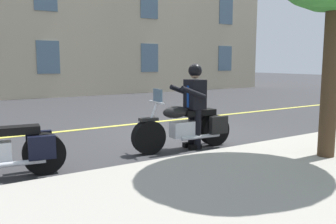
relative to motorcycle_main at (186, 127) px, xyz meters
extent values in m
plane|color=#333335|center=(-0.86, -1.19, -0.45)|extent=(80.00, 80.00, 0.00)
cube|color=#E5DB4C|center=(-0.86, -3.19, -0.45)|extent=(60.00, 0.16, 0.01)
cylinder|color=black|center=(0.84, -0.06, -0.12)|extent=(0.67, 0.25, 0.66)
cylinder|color=black|center=(-0.70, 0.05, -0.12)|extent=(0.67, 0.25, 0.66)
cube|color=silver|center=(0.05, -0.01, -0.03)|extent=(0.58, 0.32, 0.32)
ellipsoid|color=black|center=(0.24, -0.02, 0.33)|extent=(0.58, 0.32, 0.24)
cube|color=black|center=(-0.30, 0.02, 0.29)|extent=(0.72, 0.33, 0.12)
cube|color=black|center=(-0.64, 0.26, 0.03)|extent=(0.41, 0.15, 0.36)
cube|color=black|center=(-0.67, -0.18, 0.03)|extent=(0.41, 0.15, 0.36)
cylinder|color=silver|center=(0.82, -0.06, 0.15)|extent=(0.35, 0.07, 0.76)
cylinder|color=silver|center=(0.66, -0.05, 0.55)|extent=(0.08, 0.60, 0.04)
cube|color=black|center=(0.84, -0.06, 0.23)|extent=(0.37, 0.18, 0.06)
cylinder|color=silver|center=(-0.24, 0.17, -0.19)|extent=(0.90, 0.14, 0.08)
cube|color=slate|center=(0.64, -0.05, 0.67)|extent=(0.06, 0.32, 0.28)
cylinder|color=black|center=(-0.20, 0.13, -0.03)|extent=(0.14, 0.14, 0.84)
cube|color=black|center=(-0.14, 0.13, -0.40)|extent=(0.27, 0.13, 0.10)
cylinder|color=black|center=(-0.21, -0.11, -0.03)|extent=(0.14, 0.14, 0.84)
cube|color=black|center=(-0.15, -0.11, -0.40)|extent=(0.27, 0.13, 0.10)
cube|color=black|center=(-0.20, 0.01, 0.67)|extent=(0.35, 0.42, 0.60)
cube|color=navy|center=(-0.04, 0.00, 0.63)|extent=(0.03, 0.07, 0.44)
cylinder|color=black|center=(-0.01, 0.22, 0.73)|extent=(0.56, 0.14, 0.28)
cylinder|color=black|center=(-0.04, -0.22, 0.73)|extent=(0.56, 0.14, 0.28)
sphere|color=tan|center=(-0.20, 0.01, 1.10)|extent=(0.22, 0.22, 0.22)
sphere|color=black|center=(-0.20, 0.01, 1.15)|extent=(0.28, 0.28, 0.28)
cylinder|color=black|center=(2.86, 0.13, -0.12)|extent=(0.68, 0.28, 0.66)
cube|color=black|center=(3.25, 0.08, 0.29)|extent=(0.73, 0.36, 0.12)
cube|color=black|center=(2.93, 0.34, 0.03)|extent=(0.41, 0.17, 0.36)
cube|color=black|center=(2.88, -0.10, 0.03)|extent=(0.41, 0.17, 0.36)
cylinder|color=silver|center=(3.32, 0.23, -0.19)|extent=(0.90, 0.19, 0.08)
cylinder|color=#42301E|center=(-1.42, 2.21, 1.07)|extent=(0.28, 0.28, 2.73)
cube|color=slate|center=(-11.70, -12.16, 1.55)|extent=(1.10, 0.06, 1.60)
cube|color=slate|center=(-6.02, -12.16, 1.55)|extent=(1.10, 0.06, 1.60)
cube|color=slate|center=(-0.34, -12.16, 1.55)|extent=(1.10, 0.06, 1.60)
cube|color=slate|center=(-11.70, -12.16, 4.55)|extent=(1.10, 0.06, 1.60)
cube|color=slate|center=(-6.02, -12.16, 4.55)|extent=(1.10, 0.06, 1.60)
camera|label=1|loc=(4.15, 5.86, 1.32)|focal=38.21mm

